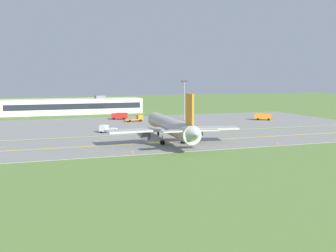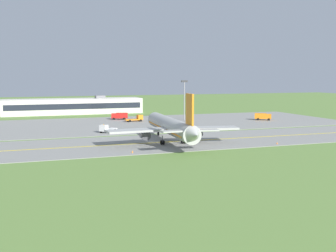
{
  "view_description": "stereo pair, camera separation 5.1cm",
  "coord_description": "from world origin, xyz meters",
  "px_view_note": "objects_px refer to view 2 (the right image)",
  "views": [
    {
      "loc": [
        -31.65,
        -97.95,
        16.39
      ],
      "look_at": [
        3.42,
        0.54,
        4.0
      ],
      "focal_mm": 45.5,
      "sensor_mm": 36.0,
      "label": 1
    },
    {
      "loc": [
        -31.6,
        -97.97,
        16.39
      ],
      "look_at": [
        3.42,
        0.54,
        4.0
      ],
      "focal_mm": 45.5,
      "sensor_mm": 36.0,
      "label": 2
    }
  ],
  "objects_px": {
    "airplane_lead": "(171,127)",
    "service_truck_catering": "(120,116)",
    "service_truck_baggage": "(263,116)",
    "service_truck_fuel": "(137,118)",
    "apron_light_mast": "(184,95)",
    "service_truck_pushback": "(106,129)"
  },
  "relations": [
    {
      "from": "service_truck_fuel",
      "to": "service_truck_catering",
      "type": "relative_size",
      "value": 1.03
    },
    {
      "from": "service_truck_pushback",
      "to": "airplane_lead",
      "type": "bearing_deg",
      "value": -65.89
    },
    {
      "from": "service_truck_fuel",
      "to": "apron_light_mast",
      "type": "bearing_deg",
      "value": -2.4
    },
    {
      "from": "airplane_lead",
      "to": "service_truck_baggage",
      "type": "relative_size",
      "value": 6.44
    },
    {
      "from": "service_truck_catering",
      "to": "service_truck_baggage",
      "type": "bearing_deg",
      "value": -21.84
    },
    {
      "from": "airplane_lead",
      "to": "service_truck_catering",
      "type": "relative_size",
      "value": 6.26
    },
    {
      "from": "service_truck_catering",
      "to": "apron_light_mast",
      "type": "bearing_deg",
      "value": -22.73
    },
    {
      "from": "airplane_lead",
      "to": "service_truck_catering",
      "type": "distance_m",
      "value": 59.13
    },
    {
      "from": "apron_light_mast",
      "to": "service_truck_baggage",
      "type": "bearing_deg",
      "value": -21.11
    },
    {
      "from": "service_truck_fuel",
      "to": "service_truck_pushback",
      "type": "xyz_separation_m",
      "value": [
        -16.16,
        -25.91,
        0.0
      ]
    },
    {
      "from": "airplane_lead",
      "to": "service_truck_fuel",
      "type": "bearing_deg",
      "value": 84.18
    },
    {
      "from": "airplane_lead",
      "to": "apron_light_mast",
      "type": "height_order",
      "value": "apron_light_mast"
    },
    {
      "from": "service_truck_baggage",
      "to": "service_truck_pushback",
      "type": "height_order",
      "value": "service_truck_baggage"
    },
    {
      "from": "airplane_lead",
      "to": "service_truck_fuel",
      "type": "xyz_separation_m",
      "value": [
        5.15,
        50.51,
        -2.95
      ]
    },
    {
      "from": "service_truck_pushback",
      "to": "apron_light_mast",
      "type": "bearing_deg",
      "value": 36.28
    },
    {
      "from": "service_truck_baggage",
      "to": "service_truck_catering",
      "type": "xyz_separation_m",
      "value": [
        -49.27,
        19.75,
        0.0
      ]
    },
    {
      "from": "airplane_lead",
      "to": "service_truck_baggage",
      "type": "distance_m",
      "value": 63.87
    },
    {
      "from": "apron_light_mast",
      "to": "service_truck_pushback",
      "type": "bearing_deg",
      "value": -143.72
    },
    {
      "from": "airplane_lead",
      "to": "service_truck_pushback",
      "type": "bearing_deg",
      "value": 114.11
    },
    {
      "from": "airplane_lead",
      "to": "apron_light_mast",
      "type": "bearing_deg",
      "value": 64.95
    },
    {
      "from": "service_truck_baggage",
      "to": "service_truck_fuel",
      "type": "xyz_separation_m",
      "value": [
        -45.12,
        11.19,
        -0.35
      ]
    },
    {
      "from": "service_truck_baggage",
      "to": "service_truck_catering",
      "type": "relative_size",
      "value": 0.97
    }
  ]
}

